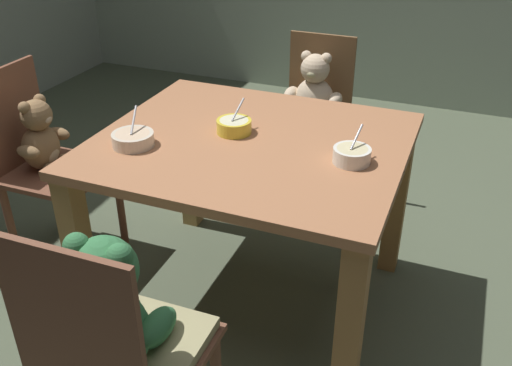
{
  "coord_description": "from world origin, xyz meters",
  "views": [
    {
      "loc": [
        0.73,
        -1.77,
        1.66
      ],
      "look_at": [
        0.0,
        0.05,
        0.54
      ],
      "focal_mm": 40.12,
      "sensor_mm": 36.0,
      "label": 1
    }
  ],
  "objects": [
    {
      "name": "teddy_chair_near_left",
      "position": [
        -0.97,
        -0.03,
        0.54
      ],
      "size": [
        0.42,
        0.4,
        0.9
      ],
      "rotation": [
        0.0,
        0.0,
        0.01
      ],
      "color": "brown",
      "rests_on": "ground_plane"
    },
    {
      "name": "ground_plane",
      "position": [
        0.0,
        0.0,
        -0.02
      ],
      "size": [
        5.2,
        5.2,
        0.04
      ],
      "color": "#525C46"
    },
    {
      "name": "dining_table",
      "position": [
        0.0,
        0.0,
        0.62
      ],
      "size": [
        1.12,
        0.98,
        0.75
      ],
      "color": "#A76C47",
      "rests_on": "ground_plane"
    },
    {
      "name": "teddy_chair_far_center",
      "position": [
        -0.02,
        0.89,
        0.56
      ],
      "size": [
        0.37,
        0.37,
        0.89
      ],
      "rotation": [
        0.0,
        0.0,
        -1.57
      ],
      "color": "brown",
      "rests_on": "ground_plane"
    },
    {
      "name": "porridge_bowl_white_near_right",
      "position": [
        0.39,
        -0.04,
        0.78
      ],
      "size": [
        0.13,
        0.14,
        0.12
      ],
      "color": "white",
      "rests_on": "dining_table"
    },
    {
      "name": "porridge_bowl_cream_near_left",
      "position": [
        -0.38,
        -0.2,
        0.78
      ],
      "size": [
        0.15,
        0.16,
        0.12
      ],
      "color": "beige",
      "rests_on": "dining_table"
    },
    {
      "name": "teddy_chair_near_front",
      "position": [
        -0.01,
        -0.88,
        0.59
      ],
      "size": [
        0.4,
        0.42,
        0.95
      ],
      "rotation": [
        0.0,
        0.0,
        1.58
      ],
      "color": "brown",
      "rests_on": "ground_plane"
    },
    {
      "name": "porridge_bowl_yellow_center",
      "position": [
        -0.08,
        0.04,
        0.78
      ],
      "size": [
        0.13,
        0.14,
        0.12
      ],
      "color": "yellow",
      "rests_on": "dining_table"
    }
  ]
}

